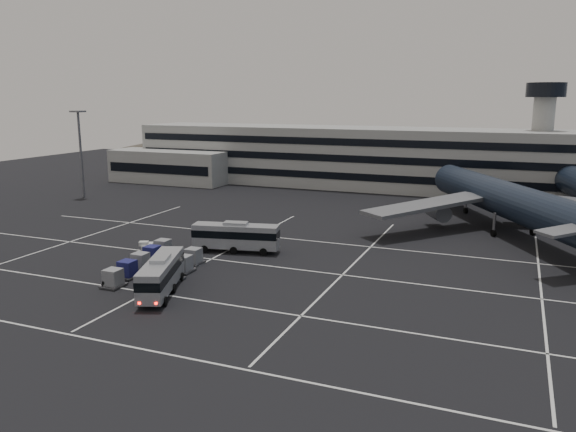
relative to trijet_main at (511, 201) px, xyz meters
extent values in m
plane|color=black|center=(-30.05, -34.00, -5.25)|extent=(260.00, 260.00, 0.00)
cube|color=silver|center=(-30.05, -56.00, -5.24)|extent=(90.00, 0.25, 0.01)
cube|color=silver|center=(-30.05, -44.00, -5.24)|extent=(90.00, 0.25, 0.01)
cube|color=silver|center=(-30.05, -30.00, -5.24)|extent=(90.00, 0.25, 0.01)
cube|color=silver|center=(-30.05, -16.00, -5.24)|extent=(90.00, 0.25, 0.01)
cube|color=silver|center=(-60.05, -28.00, -5.24)|extent=(0.25, 55.00, 0.01)
cube|color=silver|center=(-36.05, -28.00, -5.24)|extent=(0.25, 55.00, 0.01)
cube|color=silver|center=(-18.05, -28.00, -5.24)|extent=(0.25, 55.00, 0.01)
cube|color=silver|center=(3.95, -28.00, -5.24)|extent=(0.25, 55.00, 0.01)
cube|color=gray|center=(-30.05, 38.00, 1.75)|extent=(120.00, 18.00, 14.00)
cube|color=black|center=(-30.05, 28.95, -1.75)|extent=(118.00, 0.20, 1.60)
cube|color=black|center=(-30.05, 28.95, 2.25)|extent=(118.00, 0.20, 1.60)
cube|color=black|center=(-30.05, 28.95, 5.95)|extent=(118.00, 0.20, 1.60)
cube|color=gray|center=(-80.05, 26.00, -1.25)|extent=(30.00, 10.00, 8.00)
cylinder|color=gray|center=(4.95, 40.00, 5.75)|extent=(4.40, 4.40, 22.00)
cylinder|color=black|center=(4.95, 40.00, 17.25)|extent=(8.00, 8.00, 3.00)
ellipsoid|color=#38332B|center=(-90.05, 136.00, -15.75)|extent=(196.00, 140.00, 32.00)
ellipsoid|color=#38332B|center=(-0.05, 136.00, -18.75)|extent=(252.00, 180.00, 44.00)
cylinder|color=slate|center=(-85.05, 1.00, 3.75)|extent=(0.50, 0.50, 18.00)
cube|color=slate|center=(-85.05, 1.00, 12.85)|extent=(2.40, 2.40, 0.35)
cylinder|color=black|center=(-0.24, 0.44, -0.05)|extent=(28.02, 44.77, 5.60)
cone|color=black|center=(-12.86, 23.40, -0.05)|extent=(7.07, 6.64, 5.60)
cube|color=slate|center=(6.67, -20.86, 0.55)|extent=(7.77, 7.33, 0.87)
cube|color=slate|center=(-12.16, -3.82, -0.85)|extent=(18.17, 20.52, 1.75)
cylinder|color=#595B60|center=(-10.98, 0.25, -2.55)|extent=(5.01, 6.12, 2.70)
cube|color=slate|center=(9.75, 8.21, -0.85)|extent=(22.50, 8.06, 1.75)
cylinder|color=#595B60|center=(5.68, 9.40, -2.55)|extent=(5.01, 6.12, 2.70)
cylinder|color=slate|center=(-7.64, 13.90, -3.05)|extent=(0.44, 0.44, 3.00)
cylinder|color=black|center=(-7.64, 13.90, -4.70)|extent=(0.97, 1.20, 1.10)
cylinder|color=slate|center=(-2.08, -2.85, -3.05)|extent=(0.44, 0.44, 3.00)
cylinder|color=black|center=(-2.08, -2.85, -4.70)|extent=(0.97, 1.20, 1.10)
cylinder|color=slate|center=(3.53, 0.23, -3.05)|extent=(0.44, 0.44, 3.00)
cylinder|color=black|center=(3.53, 0.23, -4.70)|extent=(0.97, 1.20, 1.10)
cone|color=black|center=(7.37, 42.59, -0.05)|extent=(6.46, 5.63, 5.60)
cube|color=gray|center=(-34.55, -43.44, -3.11)|extent=(6.52, 11.65, 3.13)
cube|color=black|center=(-34.55, -43.44, -2.74)|extent=(6.60, 11.73, 0.99)
cube|color=gray|center=(-34.55, -43.44, -1.36)|extent=(2.67, 3.52, 0.37)
cylinder|color=black|center=(-34.34, -47.65, -4.75)|extent=(0.67, 1.05, 1.00)
cylinder|color=black|center=(-31.90, -46.73, -4.75)|extent=(0.67, 1.05, 1.00)
cylinder|color=black|center=(-35.77, -43.90, -4.75)|extent=(0.67, 1.05, 1.00)
cylinder|color=black|center=(-33.33, -42.97, -4.75)|extent=(0.67, 1.05, 1.00)
cylinder|color=black|center=(-37.20, -40.15, -4.75)|extent=(0.67, 1.05, 1.00)
cylinder|color=black|center=(-34.76, -39.22, -4.75)|extent=(0.67, 1.05, 1.00)
cube|color=#FF0C05|center=(-33.28, -49.11, -4.31)|extent=(0.27, 0.17, 0.23)
cube|color=#FF0C05|center=(-31.72, -48.52, -4.31)|extent=(0.27, 0.17, 0.23)
cube|color=gray|center=(-34.72, -25.49, -3.04)|extent=(12.16, 5.11, 3.23)
cube|color=black|center=(-34.72, -25.49, -2.65)|extent=(12.23, 5.18, 1.02)
cube|color=gray|center=(-34.72, -25.49, -1.23)|extent=(3.52, 2.36, 0.38)
cylinder|color=black|center=(-30.38, -25.94, -4.73)|extent=(1.08, 0.55, 1.03)
cylinder|color=black|center=(-30.94, -23.31, -4.73)|extent=(1.08, 0.55, 1.03)
cylinder|color=black|center=(-34.44, -26.81, -4.73)|extent=(1.08, 0.55, 1.03)
cylinder|color=black|center=(-35.00, -24.18, -4.73)|extent=(1.08, 0.55, 1.03)
cylinder|color=black|center=(-38.49, -27.68, -4.73)|extent=(1.08, 0.55, 1.03)
cylinder|color=black|center=(-39.06, -25.04, -4.73)|extent=(1.08, 0.55, 1.03)
cube|color=beige|center=(-46.09, -30.12, -4.64)|extent=(2.23, 2.75, 0.99)
cube|color=beige|center=(-45.85, -30.62, -3.98)|extent=(1.52, 1.41, 0.55)
cylinder|color=black|center=(-46.26, -31.18, -4.94)|extent=(0.48, 0.66, 0.62)
cylinder|color=black|center=(-45.16, -30.66, -4.94)|extent=(0.48, 0.66, 0.62)
cylinder|color=black|center=(-47.01, -29.58, -4.94)|extent=(0.48, 0.66, 0.62)
cylinder|color=black|center=(-45.91, -29.07, -4.94)|extent=(0.48, 0.66, 0.62)
cube|color=#2D2D30|center=(-40.66, -43.97, -5.07)|extent=(2.58, 2.85, 0.20)
cylinder|color=black|center=(-40.66, -43.97, -5.14)|extent=(0.11, 0.23, 0.23)
cube|color=#94979C|center=(-40.66, -43.97, -4.06)|extent=(2.05, 2.05, 1.81)
cube|color=#2D2D30|center=(-35.10, -42.92, -5.07)|extent=(2.58, 2.85, 0.20)
cylinder|color=black|center=(-35.10, -42.92, -5.14)|extent=(0.11, 0.23, 0.23)
cube|color=#94979C|center=(-35.10, -42.92, -4.06)|extent=(2.05, 2.05, 1.81)
cube|color=#2D2D30|center=(-41.29, -40.63, -5.07)|extent=(2.58, 2.85, 0.20)
cylinder|color=black|center=(-41.29, -40.63, -5.14)|extent=(0.11, 0.23, 0.23)
cube|color=navy|center=(-41.29, -40.63, -4.06)|extent=(2.05, 2.05, 1.81)
cube|color=#2D2D30|center=(-35.73, -39.58, -5.07)|extent=(2.58, 2.85, 0.20)
cylinder|color=black|center=(-35.73, -39.58, -5.14)|extent=(0.11, 0.23, 0.23)
cube|color=#94979C|center=(-35.73, -39.58, -4.06)|extent=(2.05, 2.05, 1.81)
cube|color=#2D2D30|center=(-41.92, -37.29, -5.07)|extent=(2.58, 2.85, 0.20)
cylinder|color=black|center=(-41.92, -37.29, -5.14)|extent=(0.11, 0.23, 0.23)
cube|color=#94979C|center=(-41.92, -37.29, -4.06)|extent=(2.05, 2.05, 1.81)
cube|color=#2D2D30|center=(-36.36, -36.24, -5.07)|extent=(2.58, 2.85, 0.20)
cylinder|color=black|center=(-36.36, -36.24, -5.14)|extent=(0.11, 0.23, 0.23)
cube|color=#94979C|center=(-36.36, -36.24, -4.06)|extent=(2.05, 2.05, 1.81)
cube|color=#2D2D30|center=(-42.55, -33.95, -5.07)|extent=(2.58, 2.85, 0.20)
cylinder|color=black|center=(-42.55, -33.95, -5.14)|extent=(0.11, 0.23, 0.23)
cube|color=navy|center=(-42.55, -33.95, -4.06)|extent=(2.05, 2.05, 1.81)
cube|color=#2D2D30|center=(-36.99, -32.90, -5.07)|extent=(2.58, 2.85, 0.20)
cylinder|color=black|center=(-36.99, -32.90, -5.14)|extent=(0.11, 0.23, 0.23)
cube|color=#94979C|center=(-36.99, -32.90, -4.06)|extent=(2.05, 2.05, 1.81)
cube|color=#2D2D30|center=(-43.18, -30.61, -5.07)|extent=(2.58, 2.85, 0.20)
cylinder|color=black|center=(-43.18, -30.61, -5.14)|extent=(0.11, 0.23, 0.23)
cube|color=#94979C|center=(-43.18, -30.61, -4.06)|extent=(2.05, 2.05, 1.81)
camera|label=1|loc=(0.27, -92.26, 15.68)|focal=35.00mm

